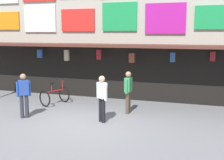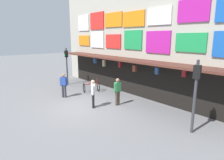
{
  "view_description": "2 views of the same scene",
  "coord_description": "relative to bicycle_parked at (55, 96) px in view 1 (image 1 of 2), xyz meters",
  "views": [
    {
      "loc": [
        3.94,
        -9.27,
        3.18
      ],
      "look_at": [
        0.49,
        1.33,
        1.36
      ],
      "focal_mm": 46.82,
      "sensor_mm": 36.0,
      "label": 1
    },
    {
      "loc": [
        9.56,
        -5.91,
        4.08
      ],
      "look_at": [
        0.29,
        1.84,
        1.42
      ],
      "focal_mm": 31.12,
      "sensor_mm": 36.0,
      "label": 2
    }
  ],
  "objects": [
    {
      "name": "shopfront",
      "position": [
        2.44,
        2.51,
        3.57
      ],
      "size": [
        18.0,
        2.6,
        8.0
      ],
      "color": "#B2AD9E",
      "rests_on": "ground"
    },
    {
      "name": "pedestrian_in_red",
      "position": [
        -0.07,
        -2.2,
        0.59
      ],
      "size": [
        0.47,
        0.47,
        1.68
      ],
      "color": "#2D2D38",
      "rests_on": "ground"
    },
    {
      "name": "pedestrian_in_white",
      "position": [
        3.5,
        -0.42,
        0.55
      ],
      "size": [
        0.25,
        0.53,
        1.68
      ],
      "color": "brown",
      "rests_on": "ground"
    },
    {
      "name": "ground_plane",
      "position": [
        2.44,
        -2.05,
        -0.39
      ],
      "size": [
        80.0,
        80.0,
        0.0
      ],
      "primitive_type": "plane",
      "color": "slate"
    },
    {
      "name": "bicycle_parked",
      "position": [
        0.0,
        0.0,
        0.0
      ],
      "size": [
        1.09,
        1.34,
        1.05
      ],
      "color": "black",
      "rests_on": "ground"
    },
    {
      "name": "pedestrian_in_yellow",
      "position": [
        2.9,
        -1.81,
        0.55
      ],
      "size": [
        0.45,
        0.39,
        1.68
      ],
      "color": "black",
      "rests_on": "ground"
    }
  ]
}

